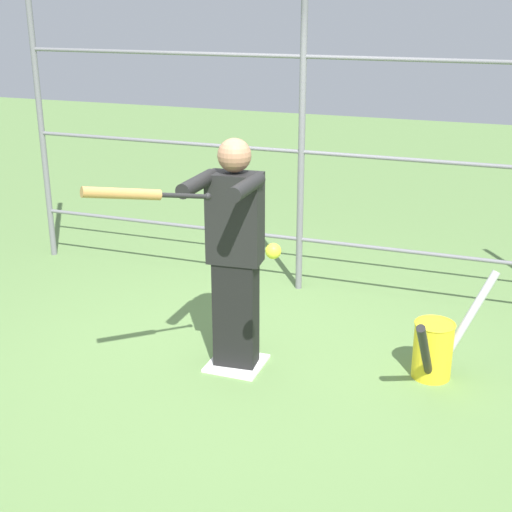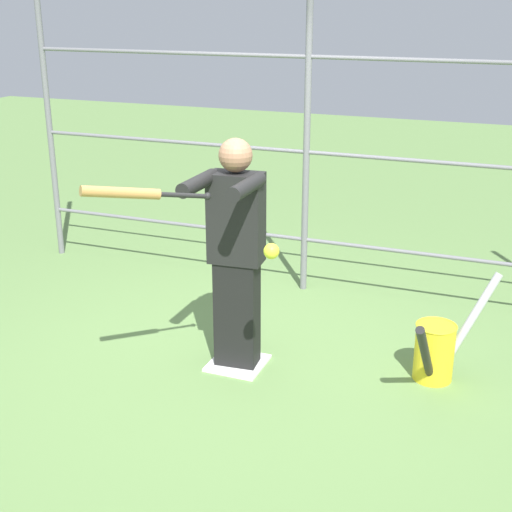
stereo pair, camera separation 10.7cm
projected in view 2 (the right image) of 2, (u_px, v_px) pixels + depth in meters
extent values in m
plane|color=#608447|center=(238.00, 364.00, 5.35)|extent=(24.00, 24.00, 0.00)
cube|color=white|center=(238.00, 363.00, 5.35)|extent=(0.40, 0.40, 0.02)
cylinder|color=slate|center=(306.00, 152.00, 6.31)|extent=(0.06, 0.06, 2.61)
cylinder|color=slate|center=(50.00, 132.00, 7.25)|extent=(0.06, 0.06, 2.61)
cylinder|color=slate|center=(304.00, 239.00, 6.58)|extent=(5.47, 0.04, 0.04)
cylinder|color=slate|center=(306.00, 152.00, 6.31)|extent=(5.47, 0.04, 0.04)
cylinder|color=slate|center=(309.00, 57.00, 6.03)|extent=(5.47, 0.04, 0.04)
cube|color=black|center=(237.00, 314.00, 5.21)|extent=(0.32, 0.22, 0.82)
cube|color=black|center=(236.00, 218.00, 4.96)|extent=(0.39, 0.25, 0.64)
sphere|color=#9E7051|center=(236.00, 155.00, 4.81)|extent=(0.23, 0.23, 0.23)
cylinder|color=black|center=(247.00, 187.00, 4.61)|extent=(0.10, 0.46, 0.10)
cylinder|color=black|center=(198.00, 183.00, 4.71)|extent=(0.10, 0.46, 0.10)
sphere|color=black|center=(207.00, 196.00, 4.47)|extent=(0.05, 0.05, 0.05)
cylinder|color=black|center=(184.00, 195.00, 4.39)|extent=(0.23, 0.26, 0.08)
cylinder|color=#B27F42|center=(121.00, 193.00, 4.20)|extent=(0.37, 0.41, 0.14)
sphere|color=yellow|center=(271.00, 251.00, 4.22)|extent=(0.10, 0.10, 0.10)
cylinder|color=yellow|center=(434.00, 352.00, 5.08)|extent=(0.28, 0.28, 0.42)
torus|color=yellow|center=(437.00, 326.00, 5.01)|extent=(0.29, 0.29, 0.01)
cylinder|color=#B2B2B7|center=(469.00, 323.00, 5.10)|extent=(0.40, 0.35, 0.74)
cylinder|color=black|center=(426.00, 355.00, 4.77)|extent=(0.10, 0.58, 0.64)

